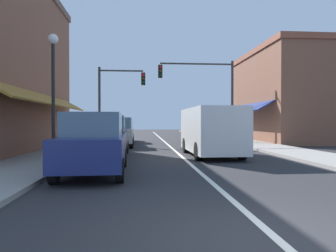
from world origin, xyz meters
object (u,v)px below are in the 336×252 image
object	(u,v)px
traffic_signal_mast_arm	(207,86)
street_lamp_left_near	(53,76)
parked_car_nearest_left	(94,144)
traffic_signal_left_corner	(115,92)
parked_car_far_left	(122,130)
parked_car_second_left	(107,137)
van_in_lane	(211,130)
parked_car_third_left	(119,132)

from	to	relation	value
traffic_signal_mast_arm	street_lamp_left_near	bearing A→B (deg)	-125.65
parked_car_nearest_left	traffic_signal_left_corner	size ratio (longest dim) A/B	0.75
street_lamp_left_near	parked_car_far_left	bearing A→B (deg)	82.50
parked_car_second_left	parked_car_nearest_left	bearing A→B (deg)	-89.42
van_in_lane	traffic_signal_left_corner	distance (m)	11.03
parked_car_nearest_left	van_in_lane	size ratio (longest dim) A/B	0.79
parked_car_far_left	traffic_signal_mast_arm	xyz separation A→B (m)	(6.15, -1.61, 3.17)
parked_car_third_left	traffic_signal_mast_arm	world-z (taller)	traffic_signal_mast_arm
parked_car_nearest_left	traffic_signal_mast_arm	bearing A→B (deg)	63.93
parked_car_far_left	van_in_lane	xyz separation A→B (m)	(4.54, -10.14, 0.27)
parked_car_far_left	street_lamp_left_near	size ratio (longest dim) A/B	0.90
parked_car_second_left	traffic_signal_mast_arm	world-z (taller)	traffic_signal_mast_arm
parked_car_third_left	traffic_signal_left_corner	world-z (taller)	traffic_signal_left_corner
parked_car_second_left	van_in_lane	world-z (taller)	van_in_lane
parked_car_nearest_left	street_lamp_left_near	distance (m)	3.66
parked_car_far_left	van_in_lane	distance (m)	11.11
traffic_signal_mast_arm	traffic_signal_left_corner	bearing A→B (deg)	171.54
parked_car_nearest_left	street_lamp_left_near	size ratio (longest dim) A/B	0.90
parked_car_second_left	parked_car_third_left	world-z (taller)	same
traffic_signal_mast_arm	parked_car_second_left	bearing A→B (deg)	-125.67
van_in_lane	street_lamp_left_near	world-z (taller)	street_lamp_left_near
parked_car_third_left	street_lamp_left_near	distance (m)	8.41
parked_car_far_left	traffic_signal_mast_arm	world-z (taller)	traffic_signal_mast_arm
parked_car_second_left	parked_car_far_left	distance (m)	10.20
parked_car_third_left	traffic_signal_mast_arm	size ratio (longest dim) A/B	0.70
parked_car_second_left	traffic_signal_left_corner	size ratio (longest dim) A/B	0.75
parked_car_third_left	street_lamp_left_near	xyz separation A→B (m)	(-1.73, -7.91, 2.25)
van_in_lane	traffic_signal_mast_arm	xyz separation A→B (m)	(1.61, 8.53, 2.90)
parked_car_far_left	parked_car_third_left	bearing A→B (deg)	-90.32
parked_car_second_left	traffic_signal_mast_arm	distance (m)	11.05
van_in_lane	traffic_signal_left_corner	bearing A→B (deg)	116.64
parked_car_second_left	street_lamp_left_near	bearing A→B (deg)	-126.64
parked_car_nearest_left	traffic_signal_left_corner	distance (m)	14.43
parked_car_third_left	van_in_lane	distance (m)	7.14
van_in_lane	street_lamp_left_near	distance (m)	6.90
parked_car_second_left	traffic_signal_left_corner	bearing A→B (deg)	91.54
parked_car_second_left	parked_car_third_left	distance (m)	5.65
traffic_signal_mast_arm	parked_car_third_left	bearing A→B (deg)	-154.03
street_lamp_left_near	parked_car_second_left	bearing A→B (deg)	54.41
van_in_lane	street_lamp_left_near	bearing A→B (deg)	-160.35
parked_car_nearest_left	van_in_lane	world-z (taller)	van_in_lane
parked_car_far_left	street_lamp_left_near	distance (m)	12.78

